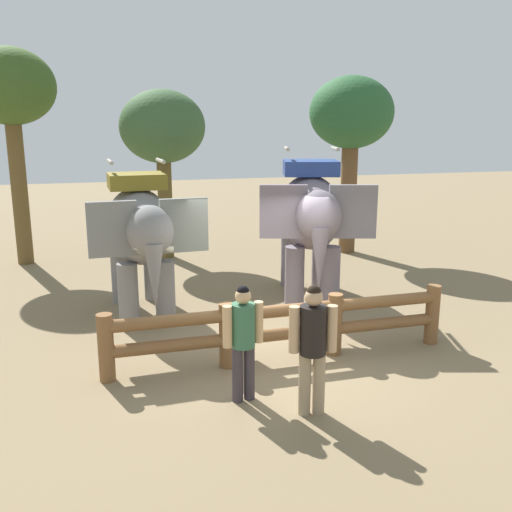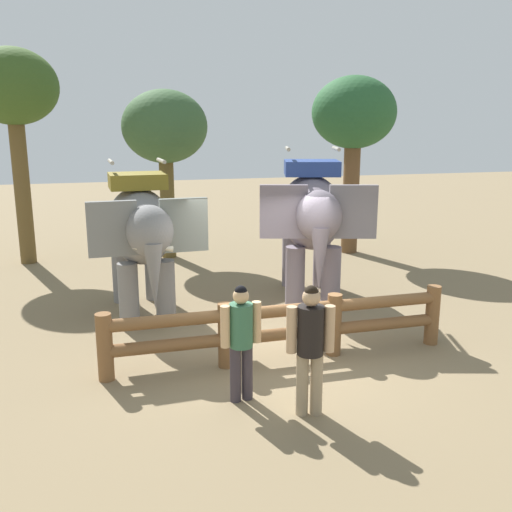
# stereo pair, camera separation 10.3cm
# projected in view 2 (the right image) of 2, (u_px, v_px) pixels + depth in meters

# --- Properties ---
(ground_plane) EXTENTS (60.00, 60.00, 0.00)m
(ground_plane) POSITION_uv_depth(u_px,v_px,m) (276.00, 354.00, 9.56)
(ground_plane) COLOR #806C4D
(log_fence) EXTENTS (5.78, 0.25, 1.05)m
(log_fence) POSITION_uv_depth(u_px,v_px,m) (281.00, 325.00, 9.18)
(log_fence) COLOR brown
(log_fence) RESTS_ON ground
(elephant_near_left) EXTENTS (2.06, 3.61, 3.10)m
(elephant_near_left) POSITION_uv_depth(u_px,v_px,m) (141.00, 230.00, 11.08)
(elephant_near_left) COLOR gray
(elephant_near_left) RESTS_ON ground
(elephant_center) EXTENTS (2.57, 3.94, 3.30)m
(elephant_center) POSITION_uv_depth(u_px,v_px,m) (311.00, 216.00, 12.05)
(elephant_center) COLOR slate
(elephant_center) RESTS_ON ground
(tourist_woman_in_black) EXTENTS (0.62, 0.41, 1.78)m
(tourist_woman_in_black) POSITION_uv_depth(u_px,v_px,m) (310.00, 341.00, 7.37)
(tourist_woman_in_black) COLOR #9C8768
(tourist_woman_in_black) RESTS_ON ground
(tourist_man_in_blue) EXTENTS (0.59, 0.37, 1.67)m
(tourist_man_in_blue) POSITION_uv_depth(u_px,v_px,m) (241.00, 335.00, 7.77)
(tourist_man_in_blue) COLOR #372F37
(tourist_man_in_blue) RESTS_ON ground
(tree_far_left) EXTENTS (2.33, 2.33, 5.70)m
(tree_far_left) POSITION_uv_depth(u_px,v_px,m) (13.00, 93.00, 14.77)
(tree_far_left) COLOR brown
(tree_far_left) RESTS_ON ground
(tree_back_center) EXTENTS (2.35, 2.35, 4.69)m
(tree_back_center) POSITION_uv_depth(u_px,v_px,m) (165.00, 130.00, 15.67)
(tree_back_center) COLOR brown
(tree_back_center) RESTS_ON ground
(tree_far_right) EXTENTS (2.41, 2.41, 5.10)m
(tree_far_right) POSITION_uv_depth(u_px,v_px,m) (354.00, 118.00, 16.21)
(tree_far_right) COLOR brown
(tree_far_right) RESTS_ON ground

